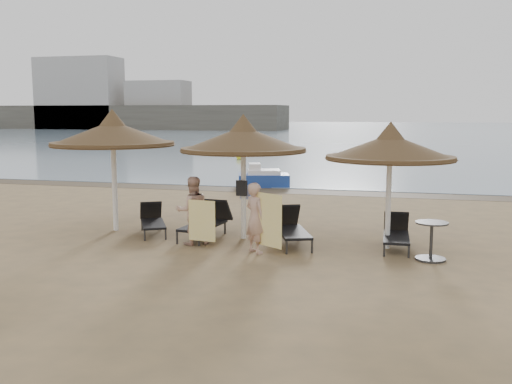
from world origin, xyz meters
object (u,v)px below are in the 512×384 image
lounger_near_left (208,221)px  person_right (255,212)px  lounger_far_left (152,220)px  lounger_far_right (396,233)px  palapa_left (113,134)px  person_left (192,205)px  palapa_center (243,140)px  side_table (431,242)px  palapa_right (390,148)px  lounger_near_right (291,227)px  pedal_boat (263,178)px

lounger_near_left → person_right: (1.55, -1.32, 0.51)m
lounger_far_left → lounger_far_right: size_ratio=1.01×
lounger_near_left → lounger_far_right: (4.53, -0.07, -0.05)m
palapa_left → person_left: size_ratio=1.71×
palapa_center → lounger_near_left: 2.21m
lounger_far_left → side_table: size_ratio=2.12×
palapa_right → person_right: size_ratio=1.60×
palapa_left → person_right: palapa_left is taller
lounger_near_right → side_table: bearing=-35.8°
person_left → person_right: bearing=135.0°
lounger_far_left → side_table: side_table is taller
palapa_left → lounger_far_right: size_ratio=1.86×
palapa_right → lounger_near_left: palapa_right is taller
palapa_left → side_table: 8.14m
lounger_near_left → person_right: 2.10m
palapa_left → side_table: size_ratio=3.91×
person_left → pedal_boat: size_ratio=0.80×
lounger_near_left → pedal_boat: pedal_boat is taller
palapa_center → lounger_far_left: bearing=178.7°
palapa_right → lounger_far_right: size_ratio=1.70×
lounger_near_left → lounger_near_right: bearing=0.9°
palapa_center → person_left: (-0.97, -0.89, -1.47)m
lounger_far_right → pedal_boat: (-5.39, 9.53, 0.02)m
lounger_far_left → lounger_far_right: lounger_far_right is taller
palapa_right → lounger_near_left: size_ratio=1.46×
lounger_near_left → palapa_left: bearing=-174.9°
palapa_center → lounger_near_right: size_ratio=1.54×
lounger_near_left → lounger_far_right: lounger_near_left is taller
lounger_far_right → person_right: size_ratio=0.94×
palapa_right → person_right: (-2.78, -1.14, -1.37)m
palapa_right → lounger_near_left: (-4.33, 0.18, -1.88)m
lounger_near_left → person_left: size_ratio=1.07×
palapa_center → pedal_boat: (-1.79, 9.49, -2.04)m
palapa_left → side_table: (7.78, -1.13, -2.11)m
palapa_center → person_right: palapa_center is taller
lounger_near_right → lounger_far_left: bearing=154.5°
side_table → lounger_far_right: bearing=126.2°
lounger_far_left → side_table: (6.72, -1.07, 0.05)m
lounger_far_left → pedal_boat: bearing=57.9°
palapa_center → lounger_far_left: size_ratio=1.78×
lounger_near_left → palapa_center: bearing=5.8°
palapa_right → lounger_near_left: 4.73m
lounger_near_left → side_table: 5.34m
person_right → pedal_boat: bearing=-38.9°
lounger_near_left → lounger_near_right: (2.13, -0.23, -0.01)m
lounger_far_left → lounger_near_left: (1.49, -0.03, 0.05)m
palapa_left → lounger_near_right: size_ratio=1.60×
pedal_boat → palapa_left: bearing=-116.6°
lounger_near_left → person_right: bearing=-33.3°
palapa_center → side_table: bearing=-13.2°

